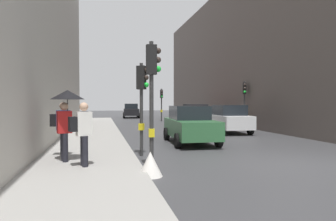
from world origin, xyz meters
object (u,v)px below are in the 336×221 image
Objects in this scene: car_dark_suv at (131,111)px; car_green_estate at (190,125)px; traffic_light_mid_street at (244,96)px; car_red_sedan at (194,114)px; warning_sign_triangle at (150,164)px; pedestrian_with_grey_backpack at (62,126)px; traffic_light_near_right at (142,92)px; pedestrian_with_umbrella at (67,105)px; car_white_compact at (228,119)px; traffic_light_near_left at (152,81)px; pedestrian_with_black_backpack at (82,130)px; traffic_light_far_median at (162,99)px.

car_green_estate is at bearing -89.03° from car_dark_suv.
traffic_light_mid_street reaches higher than car_dark_suv.
car_red_sedan reaches higher than warning_sign_triangle.
traffic_light_mid_street is 14.88m from pedestrian_with_grey_backpack.
car_green_estate is 6.12m from pedestrian_with_grey_backpack.
traffic_light_mid_street is 12.67m from traffic_light_near_right.
traffic_light_mid_street is 1.62× the size of pedestrian_with_umbrella.
car_red_sedan is (4.17, -12.64, 0.00)m from car_dark_suv.
car_white_compact is 2.00× the size of pedestrian_with_umbrella.
pedestrian_with_black_backpack is (-1.95, 0.05, -1.37)m from traffic_light_near_left.
car_dark_suv reaches higher than warning_sign_triangle.
pedestrian_with_black_backpack is at bearing -133.40° from traffic_light_near_right.
traffic_light_near_left is (0.00, -2.11, 0.23)m from traffic_light_near_right.
traffic_light_near_left is 2.08× the size of pedestrian_with_black_backpack.
traffic_light_near_left is 2.08× the size of pedestrian_with_grey_backpack.
pedestrian_with_black_backpack is (-8.39, -8.75, 0.29)m from car_white_compact.
car_dark_suv is 28.44m from pedestrian_with_black_backpack.
pedestrian_with_umbrella is at bearing 120.63° from pedestrian_with_black_backpack.
traffic_light_far_median is 1.86× the size of pedestrian_with_black_backpack.
pedestrian_with_umbrella reaches higher than pedestrian_with_grey_backpack.
pedestrian_with_grey_backpack is at bearing 145.22° from traffic_light_near_left.
traffic_light_near_left is at bearing -118.91° from car_green_estate.
car_dark_suv is at bearing 85.15° from warning_sign_triangle.
car_white_compact is at bearing 46.23° from pedestrian_with_black_backpack.
car_white_compact is (0.01, -6.73, 0.00)m from car_red_sedan.
traffic_light_near_left is 2.37m from warning_sign_triangle.
car_white_compact is 2.42× the size of pedestrian_with_grey_backpack.
car_red_sedan is 0.98× the size of car_green_estate.
traffic_light_near_right is at bearing 86.14° from warning_sign_triangle.
pedestrian_with_black_backpack is at bearing -134.07° from traffic_light_mid_street.
car_green_estate is at bearing 45.43° from traffic_light_near_right.
car_dark_suv is 27.70m from pedestrian_with_umbrella.
traffic_light_far_median is at bearing 68.64° from pedestrian_with_grey_backpack.
traffic_light_near_left is 0.87× the size of car_red_sedan.
pedestrian_with_black_backpack is at bearing -118.42° from car_red_sedan.
pedestrian_with_umbrella is at bearing -109.71° from traffic_light_far_median.
warning_sign_triangle is at bearing -126.93° from traffic_light_mid_street.
pedestrian_with_grey_backpack is at bearing -141.09° from traffic_light_mid_street.
traffic_light_far_median reaches higher than car_green_estate.
traffic_light_far_median is 11.85m from car_white_compact.
car_red_sedan is 17.61m from pedestrian_with_black_backpack.
car_white_compact and car_green_estate have the same top height.
car_white_compact is (6.44, 8.81, -1.66)m from traffic_light_near_left.
car_white_compact is at bearing 55.44° from warning_sign_triangle.
traffic_light_near_left is 3.57m from pedestrian_with_grey_backpack.
pedestrian_with_umbrella is at bearing -138.33° from car_white_compact.
pedestrian_with_umbrella is 1.19m from pedestrian_with_black_backpack.
traffic_light_mid_street is 0.81× the size of car_green_estate.
pedestrian_with_umbrella is at bearing -121.24° from car_red_sedan.
traffic_light_near_left reaches higher than pedestrian_with_grey_backpack.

